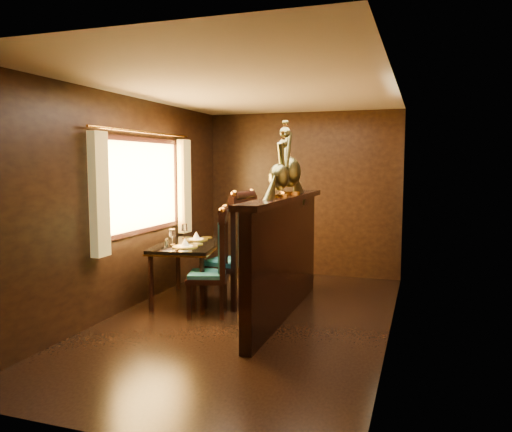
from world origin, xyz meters
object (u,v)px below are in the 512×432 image
Objects in this scene: dining_table at (188,249)px; peacock_left at (279,165)px; peacock_right at (290,159)px; chair_right at (237,246)px; chair_left at (217,258)px.

peacock_left is (1.31, -0.48, 1.05)m from dining_table.
peacock_right is (1.31, -0.03, 1.12)m from dining_table.
chair_right is 1.22m from peacock_right.
peacock_left is at bearing -19.24° from chair_left.
chair_right reaches higher than dining_table.
chair_right is 1.23m from peacock_left.
chair_left is at bearing -93.90° from chair_right.
peacock_right is (0.73, 0.42, 1.12)m from chair_left.
peacock_right reaches higher than chair_right.
dining_table is 1.98× the size of peacock_left.
dining_table is at bearing 178.85° from peacock_right.
chair_right is 1.71× the size of peacock_right.
dining_table is 1.08× the size of chair_left.
chair_left is (0.59, -0.45, -0.00)m from dining_table.
chair_right is at bearing 146.65° from peacock_left.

